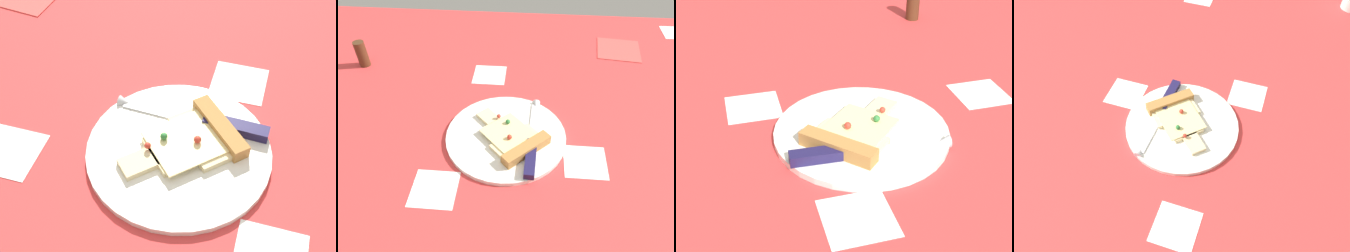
# 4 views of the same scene
# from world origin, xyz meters

# --- Properties ---
(ground_plane) EXTENTS (1.50, 1.50, 0.03)m
(ground_plane) POSITION_xyz_m (-0.00, 0.00, -0.01)
(ground_plane) COLOR #D13838
(ground_plane) RESTS_ON ground
(plate) EXTENTS (0.27, 0.27, 0.01)m
(plate) POSITION_xyz_m (-0.10, 0.02, 0.01)
(plate) COLOR white
(plate) RESTS_ON ground_plane
(pizza_slice) EXTENTS (0.18, 0.18, 0.02)m
(pizza_slice) POSITION_xyz_m (-0.08, 0.04, 0.02)
(pizza_slice) COLOR beige
(pizza_slice) RESTS_ON plate
(knife) EXTENTS (0.24, 0.03, 0.02)m
(knife) POSITION_xyz_m (-0.07, 0.08, 0.02)
(knife) COLOR silver
(knife) RESTS_ON plate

